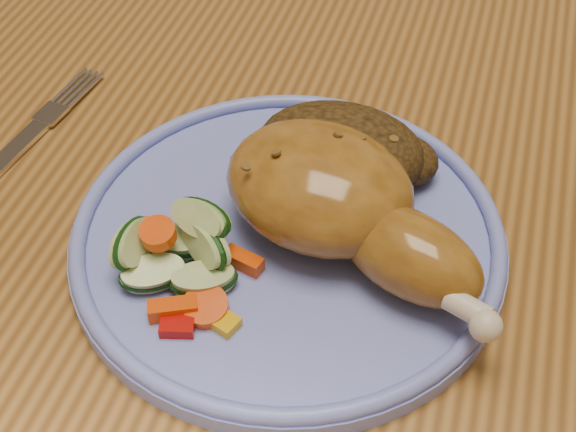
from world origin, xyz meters
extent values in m
cube|color=#936127|center=(0.00, 0.00, 0.73)|extent=(0.90, 1.40, 0.04)
cube|color=brown|center=(-0.39, 0.64, 0.35)|extent=(0.06, 0.06, 0.71)
cube|color=#4C2D16|center=(0.00, 0.55, 0.43)|extent=(0.42, 0.42, 0.04)
cylinder|color=#4C2D16|center=(-0.18, 0.37, 0.21)|extent=(0.04, 0.04, 0.41)
cylinder|color=#4C2D16|center=(-0.18, 0.73, 0.21)|extent=(0.04, 0.04, 0.41)
cylinder|color=#4C2D16|center=(0.18, 0.37, 0.21)|extent=(0.04, 0.04, 0.41)
cylinder|color=#4C2D16|center=(0.18, 0.73, 0.21)|extent=(0.04, 0.04, 0.41)
cylinder|color=#707EDC|center=(-0.02, -0.06, 0.76)|extent=(0.27, 0.27, 0.01)
torus|color=#707EDC|center=(-0.02, -0.06, 0.77)|extent=(0.27, 0.27, 0.01)
ellipsoid|color=#97641F|center=(0.00, -0.04, 0.79)|extent=(0.14, 0.12, 0.06)
ellipsoid|color=#97641F|center=(0.06, -0.07, 0.79)|extent=(0.10, 0.08, 0.05)
sphere|color=beige|center=(0.11, -0.11, 0.79)|extent=(0.02, 0.02, 0.02)
ellipsoid|color=#422D10|center=(0.00, 0.01, 0.78)|extent=(0.11, 0.08, 0.05)
ellipsoid|color=#422D10|center=(0.04, 0.01, 0.77)|extent=(0.05, 0.04, 0.03)
ellipsoid|color=#422D10|center=(-0.03, 0.00, 0.77)|extent=(0.05, 0.04, 0.02)
cube|color=#A50A05|center=(-0.05, -0.14, 0.77)|extent=(0.02, 0.02, 0.01)
cube|color=#E5A507|center=(-0.03, -0.13, 0.77)|extent=(0.02, 0.02, 0.01)
cube|color=#F84408|center=(-0.06, -0.14, 0.77)|extent=(0.03, 0.02, 0.01)
cube|color=#F84408|center=(-0.03, -0.09, 0.77)|extent=(0.03, 0.02, 0.01)
cylinder|color=#F84408|center=(-0.10, -0.09, 0.77)|extent=(0.02, 0.02, 0.01)
cylinder|color=#F84408|center=(-0.08, -0.10, 0.79)|extent=(0.02, 0.02, 0.01)
cylinder|color=#F84408|center=(-0.04, -0.13, 0.77)|extent=(0.03, 0.03, 0.01)
cylinder|color=#C6DC8F|center=(-0.06, -0.08, 0.79)|extent=(0.04, 0.04, 0.03)
cylinder|color=#C6DC8F|center=(-0.10, -0.11, 0.78)|extent=(0.03, 0.04, 0.04)
cylinder|color=#C6DC8F|center=(-0.08, -0.09, 0.77)|extent=(0.04, 0.04, 0.02)
cylinder|color=#C6DC8F|center=(-0.08, -0.12, 0.77)|extent=(0.05, 0.05, 0.02)
cylinder|color=#C6DC8F|center=(-0.05, -0.11, 0.77)|extent=(0.05, 0.05, 0.01)
cylinder|color=#C6DC8F|center=(-0.05, -0.09, 0.78)|extent=(0.04, 0.04, 0.04)
cylinder|color=#C6DC8F|center=(-0.06, -0.08, 0.79)|extent=(0.05, 0.04, 0.03)
cube|color=silver|center=(-0.22, 0.01, 0.75)|extent=(0.03, 0.07, 0.00)
camera|label=1|loc=(0.08, -0.38, 1.12)|focal=50.00mm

